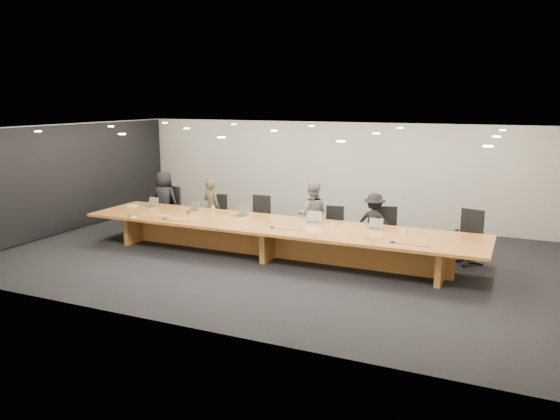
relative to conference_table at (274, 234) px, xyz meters
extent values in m
plane|color=black|center=(0.00, 0.00, -0.52)|extent=(12.00, 12.00, 0.00)
cube|color=#BCB5AB|center=(0.00, 4.00, 0.88)|extent=(12.00, 0.02, 2.80)
cube|color=black|center=(-5.94, 0.00, 0.85)|extent=(0.08, 7.84, 2.74)
cube|color=brown|center=(0.00, 0.00, 0.20)|extent=(9.00, 1.80, 0.06)
cube|color=brown|center=(0.00, 0.00, -0.18)|extent=(7.65, 0.15, 0.69)
cube|color=brown|center=(-3.60, 0.00, -0.18)|extent=(0.12, 1.26, 0.69)
cube|color=brown|center=(0.00, 0.00, -0.18)|extent=(0.12, 1.26, 0.69)
cube|color=brown|center=(3.60, 0.00, -0.18)|extent=(0.12, 1.26, 0.69)
imported|color=black|center=(-3.83, 1.26, 0.26)|extent=(0.77, 0.52, 1.55)
imported|color=#36301D|center=(-2.31, 1.16, 0.20)|extent=(0.59, 0.46, 1.44)
imported|color=#5A595C|center=(0.42, 1.21, 0.24)|extent=(0.86, 0.75, 1.52)
imported|color=black|center=(1.89, 1.28, 0.16)|extent=(0.90, 0.54, 1.36)
cylinder|color=#AEBFBC|center=(-1.71, 0.26, 0.33)|extent=(0.08, 0.08, 0.20)
cylinder|color=brown|center=(-2.27, 0.06, 0.28)|extent=(0.09, 0.09, 0.11)
cone|color=white|center=(1.24, 0.28, 0.27)|extent=(0.09, 0.09, 0.08)
cone|color=silver|center=(2.78, 0.20, 0.28)|extent=(0.09, 0.09, 0.09)
cube|color=silver|center=(-4.12, 0.29, 0.24)|extent=(0.27, 0.23, 0.01)
cube|color=#6DCC36|center=(-4.10, 0.28, 0.26)|extent=(0.19, 0.12, 0.03)
cube|color=#B9BABF|center=(-3.37, -0.65, 0.24)|extent=(0.23, 0.21, 0.03)
cone|color=black|center=(-2.47, -0.61, 0.25)|extent=(0.14, 0.14, 0.03)
cone|color=black|center=(0.11, -0.34, 0.24)|extent=(0.14, 0.14, 0.03)
cone|color=black|center=(2.73, -0.52, 0.25)|extent=(0.17, 0.17, 0.03)
camera|label=1|loc=(4.91, -10.55, 2.92)|focal=35.00mm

